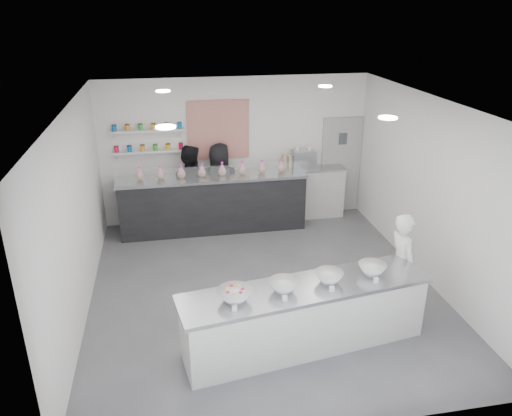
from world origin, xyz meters
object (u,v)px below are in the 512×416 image
Objects in this scene: back_bar at (213,203)px; espresso_machine at (303,160)px; prep_counter at (305,316)px; staff_right at (220,185)px; woman_prep at (401,263)px; espresso_ledge at (309,192)px; staff_left at (190,187)px.

espresso_machine is at bearing 10.09° from back_bar.
prep_counter is 1.94× the size of staff_right.
woman_prep is at bearing 130.40° from staff_right.
staff_left is (-2.55, -0.09, 0.32)m from espresso_ledge.
staff_left is (-0.44, 0.25, 0.29)m from back_bar.
woman_prep is (0.33, -3.70, 0.23)m from espresso_ledge.
woman_prep is 4.62m from staff_left.
staff_left reaches higher than espresso_machine.
espresso_machine is at bearing 1.50° from woman_prep.
staff_left is at bearing -177.75° from espresso_machine.
staff_right is (-1.93, -0.09, 0.32)m from espresso_ledge.
espresso_ledge is at bearing -0.91° from woman_prep.
espresso_ledge is 0.85× the size of staff_right.
espresso_ledge is 0.94× the size of woman_prep.
prep_counter is 4.52m from espresso_machine.
espresso_machine reaches higher than back_bar.
espresso_ledge is at bearing 9.35° from back_bar.
prep_counter is 4.04m from back_bar.
back_bar is 2.39× the size of woman_prep.
back_bar is 2.14× the size of staff_left.
staff_left reaches higher than back_bar.
prep_counter is at bearing -106.71° from espresso_ledge.
espresso_ledge is at bearing -152.95° from staff_left.
prep_counter is 0.90× the size of back_bar.
woman_prep is at bearing -82.42° from espresso_machine.
back_bar is at bearing 92.72° from prep_counter.
espresso_ledge is at bearing -168.92° from staff_right.
back_bar is at bearing 175.34° from staff_left.
prep_counter is at bearing 106.92° from staff_right.
prep_counter is 6.87× the size of espresso_machine.
staff_left is 0.62m from staff_right.
espresso_machine is at bearing -168.67° from staff_right.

